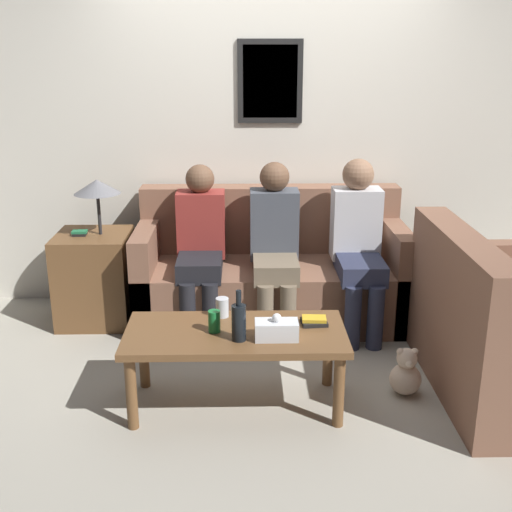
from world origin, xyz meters
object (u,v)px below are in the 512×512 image
object	(u,v)px
person_left	(200,242)
wine_bottle	(239,321)
couch_side	(498,337)
coffee_table	(235,341)
teddy_bear	(406,374)
drinking_glass	(222,307)
couch_main	(271,275)
person_right	(358,240)
person_middle	(275,242)

from	to	relation	value
person_left	wine_bottle	bearing A→B (deg)	-77.41
couch_side	coffee_table	world-z (taller)	couch_side
wine_bottle	teddy_bear	distance (m)	1.09
drinking_glass	teddy_bear	xyz separation A→B (m)	(1.07, -0.10, -0.39)
couch_main	couch_side	bearing A→B (deg)	-40.81
drinking_glass	teddy_bear	size ratio (longest dim) A/B	0.39
couch_side	teddy_bear	size ratio (longest dim) A/B	4.73
drinking_glass	person_right	distance (m)	1.27
person_left	couch_main	bearing A→B (deg)	15.89
coffee_table	wine_bottle	xyz separation A→B (m)	(0.02, -0.11, 0.17)
person_right	wine_bottle	bearing A→B (deg)	-125.35
couch_main	person_right	distance (m)	0.71
drinking_glass	wine_bottle	bearing A→B (deg)	-72.85
person_left	person_right	world-z (taller)	person_right
wine_bottle	person_right	size ratio (longest dim) A/B	0.23
wine_bottle	person_middle	world-z (taller)	person_middle
wine_bottle	drinking_glass	distance (m)	0.33
person_left	person_right	xyz separation A→B (m)	(1.11, -0.06, 0.03)
couch_side	person_left	bearing A→B (deg)	61.75
coffee_table	wine_bottle	bearing A→B (deg)	-79.79
coffee_table	person_middle	world-z (taller)	person_middle
couch_side	drinking_glass	world-z (taller)	couch_side
person_middle	person_right	size ratio (longest dim) A/B	0.98
couch_main	person_middle	xyz separation A→B (m)	(0.02, -0.20, 0.32)
drinking_glass	person_right	xyz separation A→B (m)	(0.93, 0.85, 0.14)
wine_bottle	teddy_bear	size ratio (longest dim) A/B	0.97
coffee_table	person_right	xyz separation A→B (m)	(0.85, 1.06, 0.26)
couch_side	wine_bottle	xyz separation A→B (m)	(-1.51, -0.27, 0.23)
couch_main	drinking_glass	size ratio (longest dim) A/B	17.25
coffee_table	couch_side	bearing A→B (deg)	5.98
coffee_table	person_middle	xyz separation A→B (m)	(0.27, 1.07, 0.25)
couch_main	person_middle	world-z (taller)	person_middle
couch_side	person_left	xyz separation A→B (m)	(-1.79, 0.96, 0.30)
wine_bottle	teddy_bear	xyz separation A→B (m)	(0.97, 0.22, -0.44)
couch_side	person_left	size ratio (longest dim) A/B	1.18
couch_main	couch_side	xyz separation A→B (m)	(1.28, -1.10, 0.00)
person_left	person_right	size ratio (longest dim) A/B	0.96
person_right	teddy_bear	distance (m)	1.10
couch_main	wine_bottle	distance (m)	1.42
couch_side	coffee_table	size ratio (longest dim) A/B	1.13
couch_side	coffee_table	xyz separation A→B (m)	(-1.53, -0.16, 0.07)
person_left	person_middle	bearing A→B (deg)	-5.74
couch_main	wine_bottle	size ratio (longest dim) A/B	6.90
coffee_table	person_left	size ratio (longest dim) A/B	1.05
couch_main	person_left	xyz separation A→B (m)	(-0.51, -0.14, 0.30)
coffee_table	teddy_bear	xyz separation A→B (m)	(0.99, 0.10, -0.27)
person_right	teddy_bear	size ratio (longest dim) A/B	4.16
couch_main	person_left	size ratio (longest dim) A/B	1.68
wine_bottle	person_left	distance (m)	1.27
coffee_table	drinking_glass	distance (m)	0.25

